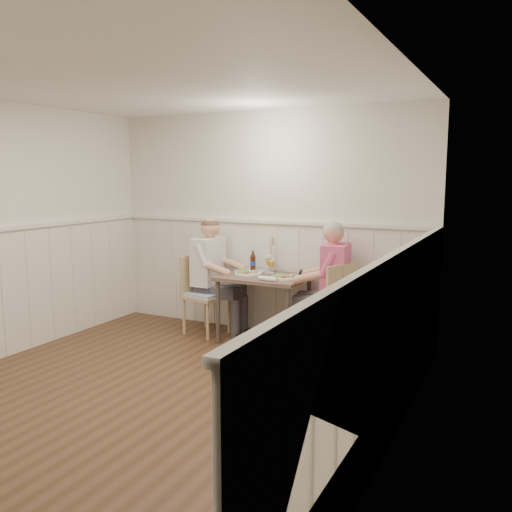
# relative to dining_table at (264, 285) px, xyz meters

# --- Properties ---
(ground_plane) EXTENTS (4.50, 4.50, 0.00)m
(ground_plane) POSITION_rel_dining_table_xyz_m (-0.18, -1.84, -0.65)
(ground_plane) COLOR #442A16
(room_shell) EXTENTS (4.04, 4.54, 2.60)m
(room_shell) POSITION_rel_dining_table_xyz_m (-0.18, -1.84, 0.87)
(room_shell) COLOR silver
(room_shell) RESTS_ON ground
(wainscot) EXTENTS (4.00, 4.49, 1.34)m
(wainscot) POSITION_rel_dining_table_xyz_m (-0.18, -1.15, 0.04)
(wainscot) COLOR silver
(wainscot) RESTS_ON ground
(dining_table) EXTENTS (0.95, 0.70, 0.75)m
(dining_table) POSITION_rel_dining_table_xyz_m (0.00, 0.00, 0.00)
(dining_table) COLOR brown
(dining_table) RESTS_ON ground
(chair_right) EXTENTS (0.61, 0.61, 0.97)m
(chair_right) POSITION_rel_dining_table_xyz_m (0.82, -0.08, -0.13)
(chair_right) COLOR tan
(chair_right) RESTS_ON ground
(chair_left) EXTENTS (0.51, 0.51, 0.93)m
(chair_left) POSITION_rel_dining_table_xyz_m (-0.79, -0.03, -0.15)
(chair_left) COLOR tan
(chair_left) RESTS_ON ground
(man_in_pink) EXTENTS (0.69, 0.48, 1.41)m
(man_in_pink) POSITION_rel_dining_table_xyz_m (0.77, 0.04, -0.06)
(man_in_pink) COLOR #3F3F47
(man_in_pink) RESTS_ON ground
(diner_cream) EXTENTS (0.64, 0.45, 1.39)m
(diner_cream) POSITION_rel_dining_table_xyz_m (-0.72, 0.06, -0.07)
(diner_cream) COLOR #3F3F47
(diner_cream) RESTS_ON ground
(plate_man) EXTENTS (0.31, 0.31, 0.08)m
(plate_man) POSITION_rel_dining_table_xyz_m (0.27, -0.05, 0.12)
(plate_man) COLOR white
(plate_man) RESTS_ON dining_table
(plate_diner) EXTENTS (0.31, 0.31, 0.08)m
(plate_diner) POSITION_rel_dining_table_xyz_m (-0.22, -0.00, 0.12)
(plate_diner) COLOR white
(plate_diner) RESTS_ON dining_table
(beer_glass_a) EXTENTS (0.06, 0.06, 0.16)m
(beer_glass_a) POSITION_rel_dining_table_xyz_m (0.01, 0.20, 0.21)
(beer_glass_a) COLOR silver
(beer_glass_a) RESTS_ON dining_table
(beer_glass_b) EXTENTS (0.08, 0.08, 0.20)m
(beer_glass_b) POSITION_rel_dining_table_xyz_m (-0.04, 0.20, 0.24)
(beer_glass_b) COLOR silver
(beer_glass_b) RESTS_ON dining_table
(beer_bottle) EXTENTS (0.07, 0.07, 0.23)m
(beer_bottle) POSITION_rel_dining_table_xyz_m (-0.26, 0.24, 0.20)
(beer_bottle) COLOR #321609
(beer_bottle) RESTS_ON dining_table
(rolled_napkin) EXTENTS (0.22, 0.06, 0.05)m
(rolled_napkin) POSITION_rel_dining_table_xyz_m (0.16, -0.25, 0.12)
(rolled_napkin) COLOR white
(rolled_napkin) RESTS_ON dining_table
(grass_vase) EXTENTS (0.05, 0.05, 0.43)m
(grass_vase) POSITION_rel_dining_table_xyz_m (-0.05, 0.28, 0.29)
(grass_vase) COLOR silver
(grass_vase) RESTS_ON dining_table
(gingham_mat) EXTENTS (0.34, 0.28, 0.01)m
(gingham_mat) POSITION_rel_dining_table_xyz_m (-0.27, 0.21, 0.10)
(gingham_mat) COLOR #5175AC
(gingham_mat) RESTS_ON dining_table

